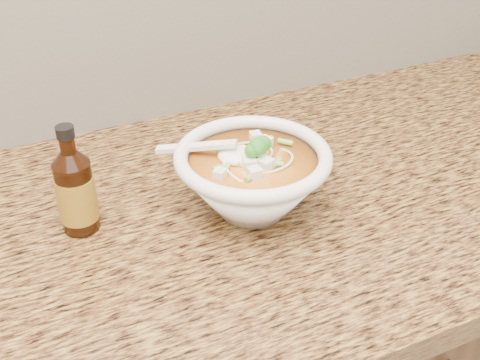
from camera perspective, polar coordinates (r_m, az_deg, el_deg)
name	(u,v)px	position (r m, az deg, el deg)	size (l,w,h in m)	color
soup_bowl	(252,180)	(0.86, 1.18, 0.01)	(0.23, 0.22, 0.12)	white
hot_sauce_bottle	(76,192)	(0.85, -15.30, -1.09)	(0.06, 0.06, 0.16)	#321506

